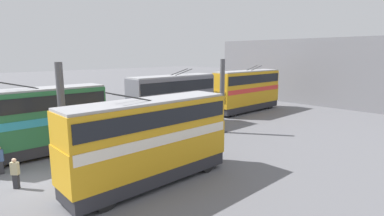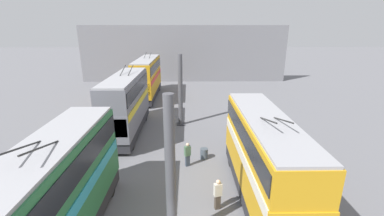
{
  "view_description": "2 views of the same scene",
  "coord_description": "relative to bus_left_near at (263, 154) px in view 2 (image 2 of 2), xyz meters",
  "views": [
    {
      "loc": [
        -4.33,
        -18.46,
        7.48
      ],
      "look_at": [
        12.03,
        -1.1,
        3.15
      ],
      "focal_mm": 28.0,
      "sensor_mm": 36.0,
      "label": 1
    },
    {
      "loc": [
        -7.21,
        -0.76,
        9.41
      ],
      "look_at": [
        12.56,
        -1.06,
        3.13
      ],
      "focal_mm": 24.0,
      "sensor_mm": 36.0,
      "label": 2
    }
  ],
  "objects": [
    {
      "name": "depot_back_wall",
      "position": [
        33.29,
        4.82,
        2.01
      ],
      "size": [
        0.5,
        36.0,
        9.68
      ],
      "color": "slate",
      "rests_on": "ground_plane"
    },
    {
      "name": "support_column_near",
      "position": [
        -3.06,
        4.82,
        0.55
      ],
      "size": [
        0.8,
        0.8,
        7.01
      ],
      "color": "#4C4C51",
      "rests_on": "ground_plane"
    },
    {
      "name": "support_column_far",
      "position": [
        11.74,
        4.82,
        0.55
      ],
      "size": [
        0.8,
        0.8,
        7.01
      ],
      "color": "#4C4C51",
      "rests_on": "ground_plane"
    },
    {
      "name": "bus_left_near",
      "position": [
        0.0,
        0.0,
        0.0
      ],
      "size": [
        10.11,
        2.54,
        5.57
      ],
      "color": "black",
      "rests_on": "ground_plane"
    },
    {
      "name": "bus_right_near",
      "position": [
        -2.95,
        9.65,
        0.03
      ],
      "size": [
        9.42,
        2.54,
        5.65
      ],
      "color": "black",
      "rests_on": "ground_plane"
    },
    {
      "name": "bus_right_mid",
      "position": [
        9.68,
        9.65,
        0.21
      ],
      "size": [
        9.72,
        2.54,
        5.96
      ],
      "color": "black",
      "rests_on": "ground_plane"
    },
    {
      "name": "bus_right_far",
      "position": [
        22.28,
        9.65,
        0.21
      ],
      "size": [
        11.06,
        2.54,
        5.97
      ],
      "color": "black",
      "rests_on": "ground_plane"
    },
    {
      "name": "person_by_left_row",
      "position": [
        -0.85,
        2.52,
        -1.88
      ],
      "size": [
        0.35,
        0.47,
        1.78
      ],
      "rotation": [
        0.0,
        0.0,
        3.44
      ],
      "color": "#473D33",
      "rests_on": "ground_plane"
    },
    {
      "name": "person_aisle_midway",
      "position": [
        3.66,
        4.13,
        -1.89
      ],
      "size": [
        0.4,
        0.48,
        1.76
      ],
      "rotation": [
        0.0,
        0.0,
        3.59
      ],
      "color": "#384251",
      "rests_on": "ground_plane"
    },
    {
      "name": "oil_drum",
      "position": [
        4.69,
        2.91,
        -2.42
      ],
      "size": [
        0.59,
        0.59,
        0.81
      ],
      "color": "#424C56",
      "rests_on": "ground_plane"
    }
  ]
}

